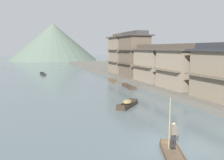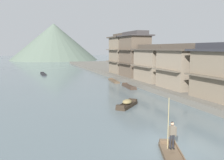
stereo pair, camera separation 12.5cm
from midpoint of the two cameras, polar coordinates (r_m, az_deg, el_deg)
name	(u,v)px [view 1 (the left image)]	position (r m, az deg, el deg)	size (l,w,h in m)	color
ground_plane	(180,148)	(15.75, 16.08, -15.75)	(400.00, 400.00, 0.00)	slate
riverbank_right	(158,77)	(49.00, 11.14, 0.76)	(18.00, 110.00, 0.68)	#6B665B
boat_foreground_poled	(175,159)	(14.05, 14.96, -18.06)	(2.63, 4.38, 0.43)	brown
boatman_person	(173,132)	(14.18, 14.45, -12.13)	(0.57, 0.30, 3.04)	black
boat_moored_nearest	(43,74)	(57.28, -16.59, 1.39)	(1.17, 4.63, 0.46)	#232326
boat_moored_second	(129,87)	(37.12, 4.01, -1.62)	(1.40, 4.69, 0.47)	#423328
boat_moored_third	(114,81)	(43.71, 0.30, -0.23)	(1.52, 5.38, 0.34)	brown
boat_moored_far	(127,104)	(25.02, 3.63, -5.88)	(3.34, 3.26, 0.80)	#33281E
house_waterfront_second	(184,66)	(34.10, 17.09, 3.19)	(6.60, 6.92, 6.14)	gray
house_waterfront_tall	(155,63)	(40.11, 10.39, 4.04)	(6.07, 7.59, 6.14)	gray
house_waterfront_narrow	(134,54)	(46.39, 5.35, 6.24)	(5.28, 7.06, 8.74)	brown
house_waterfront_far	(125,54)	(52.80, 3.16, 6.44)	(7.12, 6.68, 8.74)	#7F705B
hill_far_west	(53,42)	(129.98, -14.16, 9.05)	(45.85, 45.85, 19.26)	#5B6B5B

